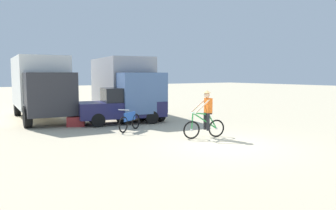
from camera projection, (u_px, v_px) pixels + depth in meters
The scene contains 7 objects.
ground_plane at pixel (223, 145), 11.06m from camera, with size 120.00×120.00×0.00m, color beige.
box_truck_white_box at pixel (41, 84), 17.36m from camera, with size 2.86×6.91×3.35m.
box_truck_grey_hauler at pixel (124, 84), 18.63m from camera, with size 3.32×7.02×3.35m.
sedan_parked at pixel (122, 105), 15.97m from camera, with size 4.47×2.59×1.76m.
cyclist_orange_shirt at pixel (206, 116), 12.27m from camera, with size 1.70×0.60×1.82m.
bicycle_spare at pixel (130, 122), 13.85m from camera, with size 1.50×0.97×0.97m.
supply_crate at pixel (76, 121), 15.16m from camera, with size 0.79×0.71×0.46m, color #9E2D2D.
Camera 1 is at (-7.66, -7.95, 2.42)m, focal length 34.60 mm.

